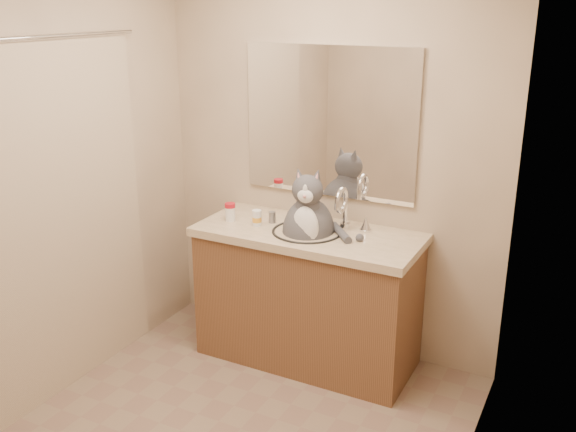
# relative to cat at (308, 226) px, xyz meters

# --- Properties ---
(room) EXTENTS (2.22, 2.52, 2.42)m
(room) POSITION_rel_cat_xyz_m (-0.01, -0.95, 0.32)
(room) COLOR #87735D
(room) RESTS_ON ground
(vanity) EXTENTS (1.34, 0.59, 1.12)m
(vanity) POSITION_rel_cat_xyz_m (-0.01, 0.02, -0.44)
(vanity) COLOR brown
(vanity) RESTS_ON ground
(mirror) EXTENTS (1.10, 0.02, 0.90)m
(mirror) POSITION_rel_cat_xyz_m (-0.01, 0.29, 0.57)
(mirror) COLOR white
(mirror) RESTS_ON room
(shower_curtain) EXTENTS (0.02, 1.30, 1.93)m
(shower_curtain) POSITION_rel_cat_xyz_m (-1.06, -0.85, 0.15)
(shower_curtain) COLOR #BFAD90
(shower_curtain) RESTS_ON ground
(cat) EXTENTS (0.50, 0.40, 0.60)m
(cat) POSITION_rel_cat_xyz_m (0.00, 0.00, 0.00)
(cat) COLOR #4D4D52
(cat) RESTS_ON vanity
(pill_bottle_redcap) EXTENTS (0.09, 0.09, 0.11)m
(pill_bottle_redcap) POSITION_rel_cat_xyz_m (-0.52, -0.04, 0.02)
(pill_bottle_redcap) COLOR white
(pill_bottle_redcap) RESTS_ON vanity
(pill_bottle_orange) EXTENTS (0.07, 0.07, 0.10)m
(pill_bottle_orange) POSITION_rel_cat_xyz_m (-0.32, -0.04, 0.01)
(pill_bottle_orange) COLOR white
(pill_bottle_orange) RESTS_ON vanity
(grey_canister) EXTENTS (0.06, 0.06, 0.07)m
(grey_canister) POSITION_rel_cat_xyz_m (-0.27, 0.05, 0.00)
(grey_canister) COLOR gray
(grey_canister) RESTS_ON vanity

